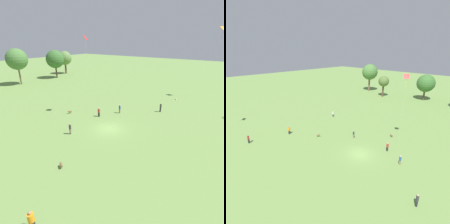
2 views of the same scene
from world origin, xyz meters
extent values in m
plane|color=#6B8E47|center=(0.00, 0.00, 0.00)|extent=(240.00, 240.00, 0.00)
cylinder|color=brown|center=(8.00, 41.24, 2.69)|extent=(0.46, 0.46, 5.39)
sphere|color=#477538|center=(8.00, 41.24, 7.78)|extent=(6.37, 6.37, 6.37)
cylinder|color=brown|center=(21.57, 40.73, 2.18)|extent=(0.56, 0.56, 4.35)
sphere|color=#38662D|center=(21.57, 40.73, 6.76)|extent=(6.42, 6.42, 6.42)
cylinder|color=brown|center=(29.80, 45.16, 2.11)|extent=(0.72, 0.72, 4.22)
sphere|color=#5B7F42|center=(29.80, 45.16, 6.30)|extent=(5.55, 5.55, 5.55)
cylinder|color=#232328|center=(11.79, -3.88, 0.41)|extent=(0.31, 0.31, 0.82)
cylinder|color=#333338|center=(11.79, -3.88, 1.19)|extent=(0.37, 0.37, 0.73)
sphere|color=tan|center=(11.79, -3.88, 1.67)|extent=(0.24, 0.24, 0.24)
cylinder|color=#232328|center=(2.88, 4.53, 0.41)|extent=(0.38, 0.38, 0.81)
cylinder|color=#B72D2D|center=(2.88, 4.53, 1.14)|extent=(0.45, 0.45, 0.65)
sphere|color=beige|center=(2.88, 4.53, 1.58)|extent=(0.24, 0.24, 0.24)
cylinder|color=#847056|center=(6.51, 2.29, 0.41)|extent=(0.35, 0.35, 0.82)
cylinder|color=#2D5193|center=(6.51, 2.29, 1.14)|extent=(0.41, 0.41, 0.65)
sphere|color=beige|center=(6.51, 2.29, 1.59)|extent=(0.24, 0.24, 0.24)
cylinder|color=#847056|center=(-4.73, 3.79, 0.44)|extent=(0.38, 0.38, 0.88)
cylinder|color=#333338|center=(-4.73, 3.79, 1.18)|extent=(0.45, 0.45, 0.60)
sphere|color=#A87A56|center=(-4.73, 3.79, 1.60)|extent=(0.24, 0.24, 0.24)
cylinder|color=orange|center=(-16.21, -4.88, 1.14)|extent=(0.67, 0.67, 0.72)
sphere|color=#A87A56|center=(-16.21, -4.88, 1.62)|extent=(0.24, 0.24, 0.24)
cube|color=orange|center=(28.91, -9.96, 15.64)|extent=(1.53, 1.46, 0.76)
cylinder|color=purple|center=(28.91, -9.96, 14.39)|extent=(0.04, 0.04, 1.77)
cylinder|color=silver|center=(28.91, -9.96, 7.82)|extent=(0.01, 0.01, 15.64)
cube|color=red|center=(3.45, 7.51, 13.58)|extent=(1.11, 0.98, 0.75)
cylinder|color=yellow|center=(3.45, 7.51, 12.62)|extent=(0.04, 0.04, 1.36)
cylinder|color=silver|center=(3.45, 7.51, 6.79)|extent=(0.01, 0.01, 13.58)
cylinder|color=brown|center=(0.74, 10.00, 0.38)|extent=(0.57, 0.47, 0.30)
sphere|color=brown|center=(0.44, 10.13, 0.42)|extent=(0.27, 0.27, 0.27)
cylinder|color=brown|center=(0.74, 10.00, 0.12)|extent=(0.13, 0.13, 0.23)
cylinder|color=brown|center=(-10.55, -1.22, 0.40)|extent=(0.47, 0.55, 0.26)
sphere|color=brown|center=(-10.39, -0.95, 0.44)|extent=(0.23, 0.23, 0.23)
cylinder|color=brown|center=(-10.55, -1.22, 0.13)|extent=(0.12, 0.12, 0.27)
cube|color=beige|center=(21.16, -4.10, 0.12)|extent=(0.32, 0.33, 0.25)
camera|label=1|loc=(-19.90, -14.93, 13.21)|focal=28.00mm
camera|label=2|loc=(16.51, -21.90, 17.97)|focal=28.00mm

